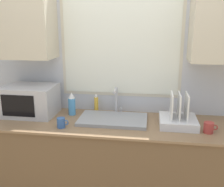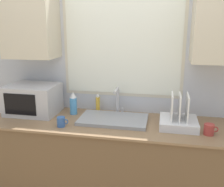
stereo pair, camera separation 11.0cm
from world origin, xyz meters
TOP-DOWN VIEW (x-y plane):
  - countertop at (0.00, 0.32)m, footprint 2.39×0.67m
  - wall_back at (0.00, 0.63)m, footprint 6.00×0.38m
  - sink_basin at (-0.03, 0.35)m, footprint 0.62×0.37m
  - faucet at (-0.03, 0.54)m, footprint 0.08×0.17m
  - microwave at (-0.86, 0.41)m, footprint 0.49×0.37m
  - dish_rack at (0.55, 0.33)m, footprint 0.32×0.33m
  - spray_bottle at (-0.46, 0.46)m, footprint 0.07×0.07m
  - soap_bottle at (-0.24, 0.57)m, footprint 0.04×0.04m
  - mug_near_sink at (-0.45, 0.13)m, footprint 0.10×0.07m
  - mug_by_rack at (0.79, 0.20)m, footprint 0.12×0.08m

SIDE VIEW (x-z plane):
  - countertop at x=0.00m, z-range 0.00..0.89m
  - sink_basin at x=-0.03m, z-range 0.88..0.91m
  - mug_near_sink at x=-0.45m, z-range 0.88..0.97m
  - mug_by_rack at x=0.79m, z-range 0.88..0.97m
  - dish_rack at x=0.55m, z-range 0.80..1.09m
  - soap_bottle at x=-0.24m, z-range 0.88..1.06m
  - spray_bottle at x=-0.46m, z-range 0.88..1.11m
  - microwave at x=-0.86m, z-range 0.88..1.17m
  - faucet at x=-0.03m, z-range 0.91..1.18m
  - wall_back at x=0.00m, z-range 0.09..2.69m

